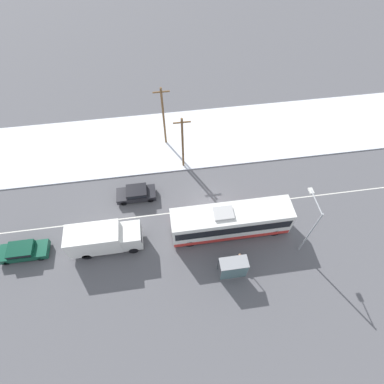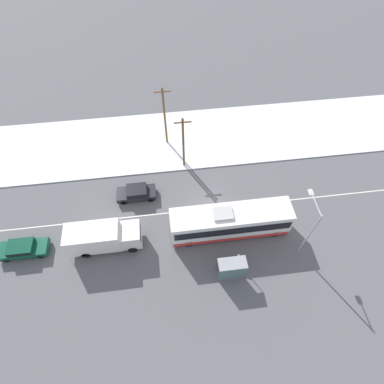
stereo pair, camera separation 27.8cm
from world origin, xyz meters
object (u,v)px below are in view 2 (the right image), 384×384
(streetlamp, at_px, (310,224))
(utility_pole_snowlot, at_px, (165,116))
(pedestrian_at_stop, at_px, (238,258))
(box_truck, at_px, (102,237))
(sedan_car, at_px, (136,192))
(utility_pole_roadside, at_px, (183,143))
(bus_shelter, at_px, (232,269))
(parked_car_near_truck, at_px, (23,248))
(city_bus, at_px, (230,222))

(streetlamp, relative_size, utility_pole_snowlot, 0.84)
(utility_pole_snowlot, bearing_deg, pedestrian_at_stop, -72.06)
(box_truck, relative_size, utility_pole_snowlot, 0.86)
(sedan_car, xyz_separation_m, utility_pole_roadside, (5.52, 3.74, 2.99))
(bus_shelter, xyz_separation_m, utility_pole_roadside, (-2.79, 13.69, 2.08))
(parked_car_near_truck, height_order, bus_shelter, bus_shelter)
(parked_car_near_truck, distance_m, pedestrian_at_stop, 20.27)
(utility_pole_roadside, bearing_deg, city_bus, -68.73)
(city_bus, distance_m, utility_pole_roadside, 9.91)
(box_truck, distance_m, utility_pole_snowlot, 15.08)
(city_bus, bearing_deg, parked_car_near_truck, 179.56)
(bus_shelter, bearing_deg, parked_car_near_truck, 165.91)
(box_truck, xyz_separation_m, utility_pole_snowlot, (6.97, 13.13, 2.50))
(city_bus, bearing_deg, utility_pole_snowlot, 111.75)
(box_truck, distance_m, pedestrian_at_stop, 12.75)
(bus_shelter, bearing_deg, streetlamp, 17.37)
(city_bus, bearing_deg, box_truck, -179.62)
(streetlamp, bearing_deg, pedestrian_at_stop, -171.40)
(pedestrian_at_stop, bearing_deg, box_truck, 164.92)
(bus_shelter, bearing_deg, box_truck, 158.27)
(parked_car_near_truck, distance_m, streetlamp, 26.43)
(parked_car_near_truck, bearing_deg, utility_pole_roadside, 28.60)
(city_bus, relative_size, streetlamp, 1.71)
(parked_car_near_truck, bearing_deg, pedestrian_at_stop, -10.08)
(bus_shelter, xyz_separation_m, utility_pole_snowlot, (-4.48, 17.69, 2.50))
(utility_pole_snowlot, bearing_deg, sedan_car, -116.38)
(bus_shelter, relative_size, streetlamp, 0.37)
(parked_car_near_truck, xyz_separation_m, bus_shelter, (19.11, -4.80, 0.92))
(streetlamp, distance_m, utility_pole_snowlot, 19.27)
(city_bus, height_order, streetlamp, streetlamp)
(city_bus, distance_m, box_truck, 12.18)
(city_bus, relative_size, sedan_car, 2.78)
(streetlamp, height_order, utility_pole_roadside, utility_pole_roadside)
(streetlamp, bearing_deg, city_bus, 158.29)
(utility_pole_roadside, bearing_deg, streetlamp, -49.80)
(sedan_car, xyz_separation_m, streetlamp, (15.26, -7.78, 3.57))
(box_truck, bearing_deg, streetlamp, -7.41)
(box_truck, bearing_deg, sedan_car, 59.84)
(box_truck, xyz_separation_m, pedestrian_at_stop, (12.30, -3.31, -0.68))
(pedestrian_at_stop, relative_size, bus_shelter, 0.64)
(city_bus, bearing_deg, bus_shelter, -98.92)
(utility_pole_roadside, xyz_separation_m, utility_pole_snowlot, (-1.68, 4.00, 0.42))
(sedan_car, bearing_deg, parked_car_near_truck, 25.54)
(box_truck, height_order, utility_pole_roadside, utility_pole_roadside)
(box_truck, bearing_deg, utility_pole_roadside, 46.53)
(city_bus, distance_m, parked_car_near_truck, 19.86)
(city_bus, bearing_deg, sedan_car, 149.58)
(city_bus, xyz_separation_m, bus_shelter, (-0.73, -4.64, -0.07))
(pedestrian_at_stop, distance_m, utility_pole_snowlot, 17.57)
(utility_pole_roadside, bearing_deg, sedan_car, -145.91)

